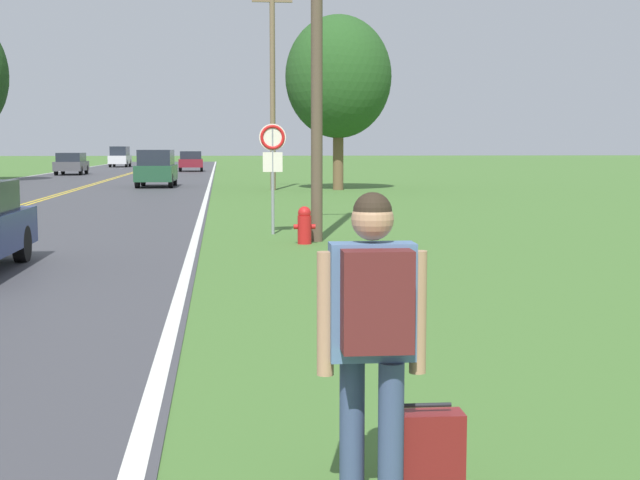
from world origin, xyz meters
The scene contains 10 objects.
hitchhiker_person centered at (7.38, 5.62, 1.06)m, with size 0.59×0.42×1.73m.
suitcase centered at (7.66, 5.69, 0.26)m, with size 0.46×0.19×0.58m.
fire_hydrant centered at (8.27, 18.94, 0.39)m, with size 0.44×0.28×0.77m.
traffic_sign centered at (7.76, 21.01, 1.86)m, with size 0.60×0.10×2.47m.
utility_pole_far centered at (8.98, 41.47, 4.66)m, with size 1.80×0.24×9.01m.
tree_mid_treeline centered at (11.96, 41.52, 5.10)m, with size 4.81×4.81×7.88m.
car_dark_green_van_mid_far centered at (3.49, 45.33, 0.95)m, with size 1.87×4.15×1.82m.
car_dark_grey_van_receding centered at (-3.82, 65.51, 0.83)m, with size 1.88×4.53×1.55m.
car_maroon_suv_distant centered at (4.27, 73.28, 0.88)m, with size 1.99×3.99×1.61m.
car_silver_suv_horizon centered at (-3.10, 89.78, 1.04)m, with size 1.80×4.88×2.00m.
Camera 1 is at (6.58, 1.07, 1.96)m, focal length 50.00 mm.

